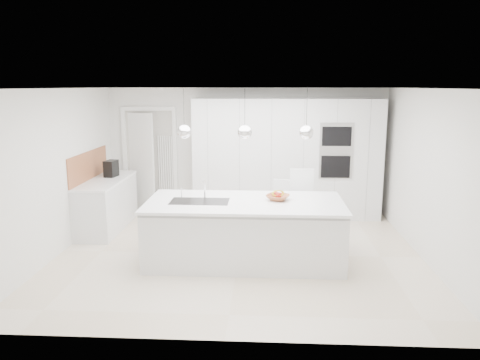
# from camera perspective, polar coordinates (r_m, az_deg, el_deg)

# --- Properties ---
(floor) EXTENTS (5.50, 5.50, 0.00)m
(floor) POSITION_cam_1_polar(r_m,az_deg,el_deg) (7.27, -0.13, -9.00)
(floor) COLOR beige
(floor) RESTS_ON ground
(wall_back) EXTENTS (5.50, 0.00, 5.50)m
(wall_back) POSITION_cam_1_polar(r_m,az_deg,el_deg) (9.40, 0.74, 3.55)
(wall_back) COLOR silver
(wall_back) RESTS_ON ground
(wall_left) EXTENTS (0.00, 5.00, 5.00)m
(wall_left) POSITION_cam_1_polar(r_m,az_deg,el_deg) (7.60, -21.31, 0.89)
(wall_left) COLOR silver
(wall_left) RESTS_ON ground
(ceiling) EXTENTS (5.50, 5.50, 0.00)m
(ceiling) POSITION_cam_1_polar(r_m,az_deg,el_deg) (6.81, -0.14, 11.11)
(ceiling) COLOR white
(ceiling) RESTS_ON wall_back
(tall_cabinets) EXTENTS (3.60, 0.60, 2.30)m
(tall_cabinets) POSITION_cam_1_polar(r_m,az_deg,el_deg) (9.12, 5.70, 2.61)
(tall_cabinets) COLOR silver
(tall_cabinets) RESTS_ON floor
(oven_stack) EXTENTS (0.62, 0.04, 1.05)m
(oven_stack) POSITION_cam_1_polar(r_m,az_deg,el_deg) (8.87, 11.64, 3.50)
(oven_stack) COLOR #A5A5A8
(oven_stack) RESTS_ON tall_cabinets
(doorway_frame) EXTENTS (1.11, 0.08, 2.13)m
(doorway_frame) POSITION_cam_1_polar(r_m,az_deg,el_deg) (9.68, -10.88, 2.23)
(doorway_frame) COLOR white
(doorway_frame) RESTS_ON floor
(hallway_door) EXTENTS (0.76, 0.38, 2.00)m
(hallway_door) POSITION_cam_1_polar(r_m,az_deg,el_deg) (9.70, -12.38, 2.07)
(hallway_door) COLOR white
(hallway_door) RESTS_ON floor
(radiator) EXTENTS (0.32, 0.04, 1.40)m
(radiator) POSITION_cam_1_polar(r_m,az_deg,el_deg) (9.63, -9.01, 1.19)
(radiator) COLOR white
(radiator) RESTS_ON floor
(left_base_cabinets) EXTENTS (0.60, 1.80, 0.86)m
(left_base_cabinets) POSITION_cam_1_polar(r_m,az_deg,el_deg) (8.75, -15.92, -2.96)
(left_base_cabinets) COLOR silver
(left_base_cabinets) RESTS_ON floor
(left_worktop) EXTENTS (0.62, 1.82, 0.04)m
(left_worktop) POSITION_cam_1_polar(r_m,az_deg,el_deg) (8.65, -16.08, -0.07)
(left_worktop) COLOR white
(left_worktop) RESTS_ON left_base_cabinets
(oak_backsplash) EXTENTS (0.02, 1.80, 0.50)m
(oak_backsplash) POSITION_cam_1_polar(r_m,az_deg,el_deg) (8.70, -17.97, 1.69)
(oak_backsplash) COLOR #AC643C
(oak_backsplash) RESTS_ON wall_left
(island_base) EXTENTS (2.80, 1.20, 0.86)m
(island_base) POSITION_cam_1_polar(r_m,az_deg,el_deg) (6.84, 0.56, -6.52)
(island_base) COLOR silver
(island_base) RESTS_ON floor
(island_worktop) EXTENTS (2.84, 1.40, 0.04)m
(island_worktop) POSITION_cam_1_polar(r_m,az_deg,el_deg) (6.76, 0.59, -2.76)
(island_worktop) COLOR white
(island_worktop) RESTS_ON island_base
(island_sink) EXTENTS (0.84, 0.44, 0.18)m
(island_sink) POSITION_cam_1_polar(r_m,az_deg,el_deg) (6.79, -4.93, -3.27)
(island_sink) COLOR #3F3F42
(island_sink) RESTS_ON island_worktop
(island_tap) EXTENTS (0.02, 0.02, 0.30)m
(island_tap) POSITION_cam_1_polar(r_m,az_deg,el_deg) (6.92, -4.32, -1.02)
(island_tap) COLOR white
(island_tap) RESTS_ON island_worktop
(pendant_left) EXTENTS (0.20, 0.20, 0.20)m
(pendant_left) POSITION_cam_1_polar(r_m,az_deg,el_deg) (6.63, -6.81, 5.83)
(pendant_left) COLOR white
(pendant_left) RESTS_ON ceiling
(pendant_mid) EXTENTS (0.20, 0.20, 0.20)m
(pendant_mid) POSITION_cam_1_polar(r_m,az_deg,el_deg) (6.54, 0.59, 5.83)
(pendant_mid) COLOR white
(pendant_mid) RESTS_ON ceiling
(pendant_right) EXTENTS (0.20, 0.20, 0.20)m
(pendant_right) POSITION_cam_1_polar(r_m,az_deg,el_deg) (6.56, 8.07, 5.73)
(pendant_right) COLOR white
(pendant_right) RESTS_ON ceiling
(fruit_bowl) EXTENTS (0.43, 0.43, 0.08)m
(fruit_bowl) POSITION_cam_1_polar(r_m,az_deg,el_deg) (6.83, 4.64, -2.13)
(fruit_bowl) COLOR #AC643C
(fruit_bowl) RESTS_ON island_worktop
(espresso_machine) EXTENTS (0.22, 0.30, 0.30)m
(espresso_machine) POSITION_cam_1_polar(r_m,az_deg,el_deg) (8.87, -15.44, 1.36)
(espresso_machine) COLOR black
(espresso_machine) RESTS_ON left_worktop
(bar_stool_left) EXTENTS (0.40, 0.50, 1.00)m
(bar_stool_left) POSITION_cam_1_polar(r_m,az_deg,el_deg) (7.80, 5.23, -3.78)
(bar_stool_left) COLOR white
(bar_stool_left) RESTS_ON floor
(bar_stool_right) EXTENTS (0.43, 0.58, 1.21)m
(bar_stool_right) POSITION_cam_1_polar(r_m,az_deg,el_deg) (7.56, 7.54, -3.47)
(bar_stool_right) COLOR white
(bar_stool_right) RESTS_ON floor
(apple_a) EXTENTS (0.09, 0.09, 0.09)m
(apple_a) POSITION_cam_1_polar(r_m,az_deg,el_deg) (6.88, 4.42, -1.76)
(apple_a) COLOR #A81E14
(apple_a) RESTS_ON fruit_bowl
(apple_b) EXTENTS (0.08, 0.08, 0.08)m
(apple_b) POSITION_cam_1_polar(r_m,az_deg,el_deg) (6.85, 4.83, -1.87)
(apple_b) COLOR #A81E14
(apple_b) RESTS_ON fruit_bowl
(apple_c) EXTENTS (0.08, 0.08, 0.08)m
(apple_c) POSITION_cam_1_polar(r_m,az_deg,el_deg) (6.78, 4.66, -1.99)
(apple_c) COLOR #A81E14
(apple_c) RESTS_ON fruit_bowl
(apple_extra_3) EXTENTS (0.07, 0.07, 0.07)m
(apple_extra_3) POSITION_cam_1_polar(r_m,az_deg,el_deg) (6.85, 4.56, -1.88)
(apple_extra_3) COLOR #A81E14
(apple_extra_3) RESTS_ON fruit_bowl
(banana_bunch) EXTENTS (0.22, 0.16, 0.19)m
(banana_bunch) POSITION_cam_1_polar(r_m,az_deg,el_deg) (6.79, 4.67, -1.64)
(banana_bunch) COLOR gold
(banana_bunch) RESTS_ON fruit_bowl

